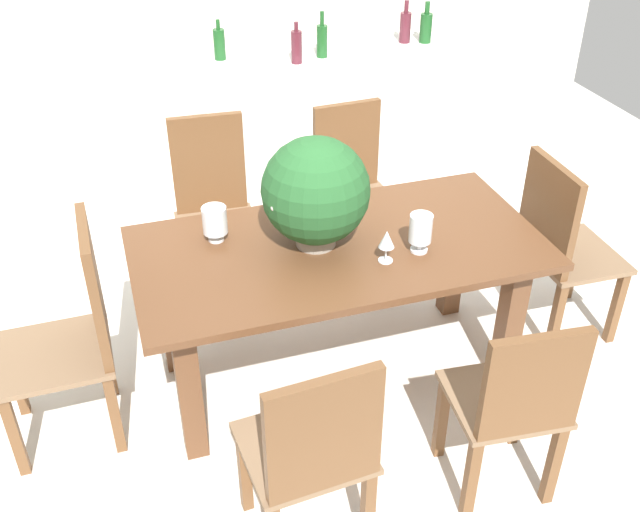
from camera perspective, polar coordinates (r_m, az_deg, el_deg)
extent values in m
plane|color=silver|center=(3.92, 0.18, -6.71)|extent=(7.04, 7.04, 0.00)
cube|color=brown|center=(3.31, 1.43, 0.61)|extent=(1.83, 0.91, 0.04)
cube|color=brown|center=(3.18, -10.04, -10.17)|extent=(0.10, 0.10, 0.72)
cube|color=brown|center=(3.60, 14.42, -4.91)|extent=(0.10, 0.10, 0.72)
cube|color=brown|center=(3.64, -11.56, -3.96)|extent=(0.10, 0.10, 0.72)
cube|color=brown|center=(4.01, 10.23, 0.04)|extent=(0.10, 0.10, 0.72)
cube|color=brown|center=(3.68, -22.40, -8.59)|extent=(0.04, 0.04, 0.44)
cube|color=brown|center=(3.40, -22.47, -12.67)|extent=(0.04, 0.04, 0.44)
cube|color=brown|center=(3.64, -16.09, -7.56)|extent=(0.04, 0.04, 0.44)
cube|color=brown|center=(3.36, -15.55, -11.59)|extent=(0.04, 0.04, 0.44)
cube|color=brown|center=(3.36, -19.86, -7.17)|extent=(0.48, 0.45, 0.03)
cube|color=brown|center=(3.17, -16.98, -2.34)|extent=(0.04, 0.41, 0.58)
cube|color=brown|center=(4.02, -9.87, -2.18)|extent=(0.05, 0.05, 0.44)
cube|color=brown|center=(4.05, -4.89, -1.49)|extent=(0.05, 0.05, 0.44)
cube|color=brown|center=(4.31, -10.33, 0.40)|extent=(0.05, 0.05, 0.44)
cube|color=brown|center=(4.33, -5.68, 1.03)|extent=(0.05, 0.05, 0.44)
cube|color=brown|center=(4.05, -7.94, 2.19)|extent=(0.45, 0.44, 0.03)
cube|color=brown|center=(4.08, -8.60, 7.03)|extent=(0.40, 0.06, 0.56)
cube|color=brown|center=(4.10, 21.86, -3.67)|extent=(0.05, 0.05, 0.44)
cube|color=brown|center=(4.35, 18.91, -0.64)|extent=(0.05, 0.05, 0.44)
cube|color=brown|center=(3.91, 17.72, -4.63)|extent=(0.05, 0.05, 0.44)
cube|color=brown|center=(4.18, 14.91, -1.41)|extent=(0.05, 0.05, 0.44)
cube|color=brown|center=(4.01, 18.92, 0.14)|extent=(0.44, 0.49, 0.03)
cube|color=brown|center=(3.77, 17.23, 3.17)|extent=(0.05, 0.44, 0.52)
cube|color=brown|center=(3.13, 0.87, -14.21)|extent=(0.05, 0.05, 0.44)
cube|color=brown|center=(3.05, -5.83, -16.08)|extent=(0.05, 0.05, 0.44)
cube|color=brown|center=(2.92, 3.71, -18.91)|extent=(0.05, 0.05, 0.44)
cube|color=brown|center=(2.80, -1.26, -14.55)|extent=(0.48, 0.46, 0.03)
cube|color=brown|center=(2.49, 0.31, -13.66)|extent=(0.41, 0.07, 0.49)
cube|color=brown|center=(4.15, 1.75, -0.43)|extent=(0.05, 0.05, 0.44)
cube|color=brown|center=(4.28, 6.15, 0.53)|extent=(0.05, 0.05, 0.44)
cube|color=brown|center=(4.44, -0.11, 2.10)|extent=(0.05, 0.05, 0.44)
cube|color=brown|center=(4.56, 4.06, 2.93)|extent=(0.05, 0.05, 0.44)
cube|color=brown|center=(4.24, 3.05, 3.97)|extent=(0.45, 0.47, 0.03)
cube|color=brown|center=(4.28, 2.04, 8.44)|extent=(0.40, 0.06, 0.52)
cube|color=brown|center=(3.39, 14.99, -11.02)|extent=(0.05, 0.05, 0.44)
cube|color=brown|center=(3.27, 9.34, -12.18)|extent=(0.05, 0.05, 0.44)
cube|color=brown|center=(3.19, 17.55, -14.97)|extent=(0.05, 0.05, 0.44)
cube|color=brown|center=(3.06, 11.56, -16.43)|extent=(0.05, 0.05, 0.44)
cube|color=brown|center=(3.06, 13.94, -10.63)|extent=(0.46, 0.44, 0.03)
cube|color=brown|center=(2.78, 16.14, -9.56)|extent=(0.39, 0.08, 0.45)
cylinder|color=gray|center=(3.28, -0.33, 1.63)|extent=(0.18, 0.18, 0.09)
sphere|color=#235628|center=(3.17, -0.34, 5.05)|extent=(0.47, 0.47, 0.47)
sphere|color=silver|center=(3.07, -2.34, 4.66)|extent=(0.05, 0.05, 0.05)
sphere|color=silver|center=(3.05, -3.49, 3.75)|extent=(0.04, 0.04, 0.04)
sphere|color=silver|center=(3.37, -0.65, 6.66)|extent=(0.04, 0.04, 0.04)
cylinder|color=silver|center=(3.28, 7.62, 0.49)|extent=(0.08, 0.08, 0.01)
cylinder|color=silver|center=(3.27, 7.66, 0.87)|extent=(0.02, 0.02, 0.04)
cylinder|color=silver|center=(3.22, 7.77, 2.14)|extent=(0.10, 0.10, 0.13)
cylinder|color=silver|center=(3.36, -7.99, 1.32)|extent=(0.07, 0.07, 0.01)
cylinder|color=silver|center=(3.35, -8.02, 1.63)|extent=(0.02, 0.02, 0.03)
cylinder|color=silver|center=(3.31, -8.12, 2.77)|extent=(0.11, 0.11, 0.12)
cylinder|color=silver|center=(3.20, 5.07, -0.34)|extent=(0.06, 0.06, 0.00)
cylinder|color=silver|center=(3.18, 5.10, 0.21)|extent=(0.01, 0.01, 0.07)
cone|color=silver|center=(3.14, 5.16, 1.32)|extent=(0.07, 0.07, 0.08)
cube|color=silver|center=(5.14, 0.36, 10.14)|extent=(1.70, 0.67, 0.99)
cylinder|color=#511E28|center=(4.76, -1.82, 15.79)|extent=(0.07, 0.07, 0.20)
cylinder|color=#511E28|center=(4.72, -1.85, 17.26)|extent=(0.03, 0.03, 0.06)
cylinder|color=#194C1E|center=(4.87, 0.15, 16.21)|extent=(0.07, 0.07, 0.20)
cylinder|color=#194C1E|center=(4.83, 0.16, 17.84)|extent=(0.03, 0.03, 0.09)
cylinder|color=#194C1E|center=(4.87, -7.76, 15.85)|extent=(0.07, 0.07, 0.19)
cylinder|color=#194C1E|center=(4.83, -7.87, 17.26)|extent=(0.03, 0.03, 0.06)
cylinder|color=#511E28|center=(5.19, 6.58, 17.08)|extent=(0.07, 0.07, 0.20)
cylinder|color=#511E28|center=(5.15, 6.68, 18.55)|extent=(0.03, 0.03, 0.08)
cylinder|color=#194C1E|center=(5.21, 8.15, 16.99)|extent=(0.08, 0.08, 0.19)
cylinder|color=#194C1E|center=(5.17, 8.28, 18.42)|extent=(0.03, 0.03, 0.08)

